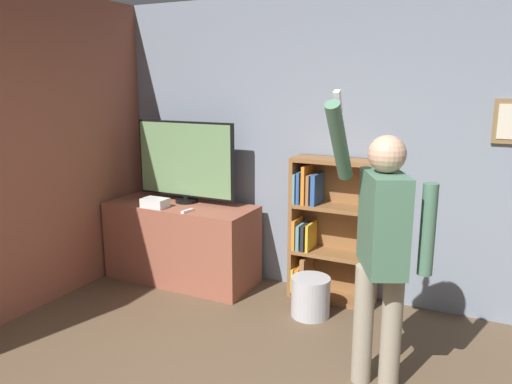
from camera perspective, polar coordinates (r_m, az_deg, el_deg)
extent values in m
cube|color=gray|center=(4.47, 12.19, 4.64)|extent=(6.86, 0.06, 2.70)
cube|color=#93513D|center=(4.59, -24.53, 3.99)|extent=(0.06, 4.42, 2.70)
cube|color=#93513D|center=(5.01, -8.46, -5.71)|extent=(1.47, 0.60, 0.77)
cylinder|color=black|center=(4.98, -7.93, -0.99)|extent=(0.22, 0.22, 0.03)
cylinder|color=black|center=(4.97, -7.94, -0.54)|extent=(0.06, 0.06, 0.05)
cube|color=black|center=(4.90, -8.07, 3.73)|extent=(1.07, 0.04, 0.74)
cube|color=#6B9360|center=(4.88, -8.23, 3.69)|extent=(1.03, 0.01, 0.70)
cube|color=white|center=(4.82, -11.46, -1.22)|extent=(0.24, 0.16, 0.09)
cube|color=white|center=(4.60, -7.84, -2.16)|extent=(0.06, 0.14, 0.02)
cube|color=brown|center=(4.61, 4.51, -3.84)|extent=(0.04, 0.28, 1.29)
cube|color=brown|center=(4.40, 13.50, -4.96)|extent=(0.04, 0.28, 1.29)
cube|color=brown|center=(4.62, 9.41, -3.96)|extent=(0.77, 0.01, 1.29)
cube|color=brown|center=(4.71, 8.64, -11.72)|extent=(0.70, 0.28, 0.04)
cube|color=brown|center=(4.56, 8.81, -6.99)|extent=(0.70, 0.28, 0.04)
cube|color=brown|center=(4.43, 8.99, -1.74)|extent=(0.70, 0.28, 0.04)
cube|color=brown|center=(4.35, 9.18, 3.53)|extent=(0.70, 0.28, 0.04)
cube|color=gold|center=(4.74, 4.59, -9.84)|extent=(0.02, 0.22, 0.25)
cube|color=orange|center=(4.74, 5.15, -9.83)|extent=(0.04, 0.25, 0.25)
cube|color=#99663D|center=(4.71, 5.79, -9.34)|extent=(0.04, 0.26, 0.35)
cube|color=orange|center=(4.59, 4.72, -4.70)|extent=(0.03, 0.22, 0.28)
cube|color=#5B8E99|center=(4.60, 5.29, -4.97)|extent=(0.03, 0.25, 0.23)
cube|color=#232328|center=(4.57, 5.75, -5.08)|extent=(0.03, 0.22, 0.23)
cube|color=gold|center=(4.56, 6.32, -5.03)|extent=(0.02, 0.25, 0.25)
cube|color=#5B8E99|center=(4.49, 4.85, 0.55)|extent=(0.02, 0.24, 0.27)
cube|color=#2D569E|center=(4.48, 5.32, 0.62)|extent=(0.03, 0.25, 0.29)
cube|color=orange|center=(4.47, 5.92, 0.93)|extent=(0.03, 0.27, 0.34)
cube|color=#99663D|center=(4.44, 6.36, 0.36)|extent=(0.03, 0.23, 0.27)
cube|color=#2D569E|center=(4.44, 7.03, 0.39)|extent=(0.04, 0.26, 0.27)
cylinder|color=gray|center=(3.42, 12.15, -14.60)|extent=(0.13, 0.13, 0.81)
cylinder|color=gray|center=(3.38, 15.20, -15.05)|extent=(0.13, 0.13, 0.81)
cube|color=#477056|center=(3.14, 14.33, -3.30)|extent=(0.40, 0.52, 0.61)
sphere|color=tan|center=(3.06, 14.76, 4.22)|extent=(0.23, 0.23, 0.23)
cylinder|color=#477056|center=(3.11, 19.04, -4.09)|extent=(0.09, 0.09, 0.56)
cylinder|color=#477056|center=(3.00, 9.49, 5.66)|extent=(0.09, 0.39, 0.51)
cube|color=white|center=(2.93, 9.33, 10.09)|extent=(0.04, 0.09, 0.14)
cylinder|color=#B7B7BC|center=(4.32, 6.26, -11.80)|extent=(0.33, 0.33, 0.34)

